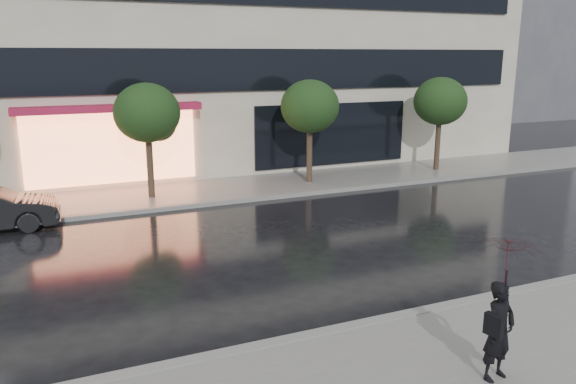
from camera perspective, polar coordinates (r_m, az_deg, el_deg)
ground at (r=11.96m, az=10.01°, el=-10.49°), size 120.00×120.00×0.00m
sidewalk_near at (r=9.71m, az=21.05°, el=-16.93°), size 60.00×4.50×0.12m
sidewalk_far at (r=20.80m, az=-5.62°, el=0.33°), size 60.00×3.50×0.12m
curb_near at (r=11.19m, az=12.88°, el=-12.00°), size 60.00×0.25×0.14m
curb_far at (r=19.18m, az=-4.00°, el=-0.76°), size 60.00×0.25×0.14m
bg_building_right at (r=49.13m, az=18.28°, el=16.76°), size 12.00×12.00×16.00m
tree_mid_west at (r=19.42m, az=-13.96°, el=7.61°), size 2.20×2.20×3.99m
tree_mid_east at (r=21.25m, az=2.34°, el=8.50°), size 2.20×2.20×3.99m
tree_far_east at (r=24.46m, az=15.26°, el=8.72°), size 2.20×2.20×3.99m
pedestrian_with_umbrella at (r=8.86m, az=21.16°, el=-9.03°), size 1.06×1.07×2.20m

